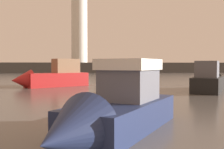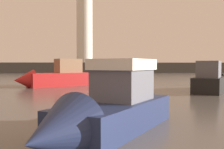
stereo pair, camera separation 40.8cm
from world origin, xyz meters
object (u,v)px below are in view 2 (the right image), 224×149
object	(u,v)px
motorboat_1	(212,81)
motorboat_3	(103,111)
lighthouse	(84,24)
motorboat_0	(53,77)

from	to	relation	value
motorboat_1	motorboat_3	bearing A→B (deg)	-125.63
motorboat_3	motorboat_1	bearing A→B (deg)	54.37
lighthouse	motorboat_1	size ratio (longest dim) A/B	2.98
motorboat_0	motorboat_3	size ratio (longest dim) A/B	1.13
motorboat_0	motorboat_1	bearing A→B (deg)	-20.32
motorboat_1	motorboat_3	world-z (taller)	motorboat_1
motorboat_1	lighthouse	bearing A→B (deg)	103.46
motorboat_1	motorboat_3	distance (m)	14.49
lighthouse	motorboat_0	xyz separation A→B (m)	(-1.60, -39.34, -10.66)
lighthouse	motorboat_3	size ratio (longest dim) A/B	3.32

